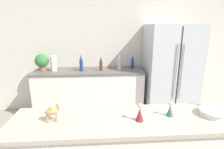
{
  "coord_description": "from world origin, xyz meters",
  "views": [
    {
      "loc": [
        -0.32,
        -0.84,
        1.68
      ],
      "look_at": [
        -0.17,
        1.41,
        1.07
      ],
      "focal_mm": 28.0,
      "sensor_mm": 36.0,
      "label": 1
    }
  ],
  "objects": [
    {
      "name": "wall_back",
      "position": [
        0.0,
        2.73,
        1.27
      ],
      "size": [
        8.0,
        0.06,
        2.55
      ],
      "color": "silver",
      "rests_on": "ground_plane"
    },
    {
      "name": "camel_figurine",
      "position": [
        -0.71,
        0.44,
        1.04
      ],
      "size": [
        0.12,
        0.07,
        0.15
      ],
      "color": "tan",
      "rests_on": "bar_counter"
    },
    {
      "name": "back_bottle_2",
      "position": [
        -0.67,
        2.33,
        1.04
      ],
      "size": [
        0.06,
        0.06,
        0.31
      ],
      "color": "navy",
      "rests_on": "back_counter"
    },
    {
      "name": "fruit_bowl",
      "position": [
        0.63,
        0.44,
        0.99
      ],
      "size": [
        0.23,
        0.23,
        0.05
      ],
      "color": "white",
      "rests_on": "bar_counter"
    },
    {
      "name": "wise_man_figurine_crimson",
      "position": [
        -0.02,
        0.4,
        1.02
      ],
      "size": [
        0.06,
        0.06,
        0.15
      ],
      "color": "maroon",
      "rests_on": "bar_counter"
    },
    {
      "name": "wise_man_figurine_blue",
      "position": [
        0.25,
        0.46,
        1.01
      ],
      "size": [
        0.06,
        0.06,
        0.13
      ],
      "color": "#33664C",
      "rests_on": "bar_counter"
    },
    {
      "name": "potted_plant",
      "position": [
        -1.39,
        2.4,
        1.07
      ],
      "size": [
        0.25,
        0.25,
        0.31
      ],
      "color": "#9E6B47",
      "rests_on": "back_counter"
    },
    {
      "name": "back_bottle_1",
      "position": [
        -0.31,
        2.37,
        1.02
      ],
      "size": [
        0.06,
        0.06,
        0.27
      ],
      "color": "brown",
      "rests_on": "back_counter"
    },
    {
      "name": "back_bottle_3",
      "position": [
        -0.68,
        2.44,
        1.02
      ],
      "size": [
        0.06,
        0.06,
        0.26
      ],
      "color": "brown",
      "rests_on": "back_counter"
    },
    {
      "name": "back_bottle_0",
      "position": [
        0.31,
        2.48,
        1.03
      ],
      "size": [
        0.06,
        0.06,
        0.28
      ],
      "color": "navy",
      "rests_on": "back_counter"
    },
    {
      "name": "paper_towel_roll",
      "position": [
        -1.18,
        2.37,
        1.03
      ],
      "size": [
        0.11,
        0.11,
        0.28
      ],
      "color": "white",
      "rests_on": "back_counter"
    },
    {
      "name": "back_bottle_4",
      "position": [
        0.04,
        2.35,
        1.04
      ],
      "size": [
        0.07,
        0.07,
        0.31
      ],
      "color": "#B2B7BC",
      "rests_on": "back_counter"
    },
    {
      "name": "back_counter",
      "position": [
        -0.54,
        2.4,
        0.45
      ],
      "size": [
        2.05,
        0.63,
        0.89
      ],
      "color": "white",
      "rests_on": "ground_plane"
    },
    {
      "name": "refrigerator",
      "position": [
        1.0,
        2.31,
        0.86
      ],
      "size": [
        0.93,
        0.76,
        1.73
      ],
      "color": "silver",
      "rests_on": "ground_plane"
    }
  ]
}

